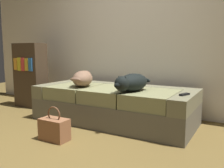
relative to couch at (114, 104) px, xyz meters
The scene contains 8 objects.
ground_plane 1.14m from the couch, 90.00° to the right, with size 10.00×10.00×0.00m, color brown.
back_wall 1.36m from the couch, 90.00° to the left, with size 6.40×0.10×2.80m, color silver.
couch is the anchor object (origin of this frame).
dog_tan 0.57m from the couch, 166.00° to the right, with size 0.45×0.61×0.22m.
dog_dark 0.54m from the couch, 28.80° to the right, with size 0.35×0.64×0.22m.
tv_remote 1.02m from the couch, ahead, with size 0.04×0.15×0.02m, color black.
handbag 0.97m from the couch, 102.91° to the right, with size 0.32×0.18×0.38m.
bookshelf 1.73m from the couch, behind, with size 0.56×0.30×1.10m.
Camera 1 is at (1.58, -1.71, 0.97)m, focal length 38.46 mm.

